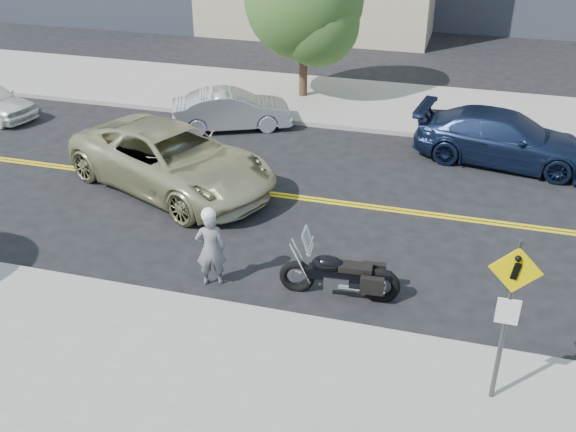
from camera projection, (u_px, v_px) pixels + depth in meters
The scene contains 9 objects.
ground_plane at pixel (327, 201), 17.47m from camera, with size 120.00×120.00×0.00m, color black.
sidewalk_near at pixel (227, 400), 11.12m from camera, with size 60.00×5.00×0.15m, color #9E9B91.
sidewalk_far at pixel (374, 105), 23.76m from camera, with size 60.00×5.00×0.15m, color #9E9B91.
pedestrian_sign at pixel (508, 308), 10.21m from camera, with size 0.78×0.08×3.00m.
motorcyclist at pixel (211, 247), 13.80m from camera, with size 0.72×0.59×1.79m.
motorcycle at pixel (340, 265), 13.50m from camera, with size 2.38×0.72×1.45m, color black, non-canonical shape.
suv at pixel (172, 159), 17.78m from camera, with size 2.77×6.02×1.67m, color #BCB98A.
parked_car_silver at pixel (232, 110), 21.69m from camera, with size 1.33×3.81×1.25m, color #B3B7BB.
parked_car_blue at pixel (504, 138), 19.29m from camera, with size 2.07×5.09×1.48m, color #162344.
Camera 1 is at (3.22, -15.17, 8.12)m, focal length 42.00 mm.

